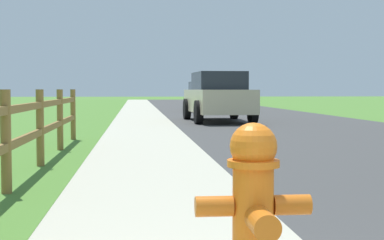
# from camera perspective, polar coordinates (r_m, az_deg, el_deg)

# --- Properties ---
(ground_plane) EXTENTS (120.00, 120.00, 0.00)m
(ground_plane) POSITION_cam_1_polar(r_m,az_deg,el_deg) (26.01, -2.98, 0.65)
(ground_plane) COLOR #48782D
(road_asphalt) EXTENTS (7.00, 66.00, 0.01)m
(road_asphalt) POSITION_cam_1_polar(r_m,az_deg,el_deg) (28.37, 3.91, 0.86)
(road_asphalt) COLOR #3B3B3B
(road_asphalt) RESTS_ON ground
(curb_concrete) EXTENTS (6.00, 66.00, 0.01)m
(curb_concrete) POSITION_cam_1_polar(r_m,az_deg,el_deg) (28.04, -9.31, 0.80)
(curb_concrete) COLOR #B1AE99
(curb_concrete) RESTS_ON ground
(grass_verge) EXTENTS (5.00, 66.00, 0.00)m
(grass_verge) POSITION_cam_1_polar(r_m,az_deg,el_deg) (28.17, -12.36, 0.78)
(grass_verge) COLOR #48782D
(grass_verge) RESTS_ON ground
(fire_hydrant) EXTENTS (0.60, 0.48, 0.94)m
(fire_hydrant) POSITION_cam_1_polar(r_m,az_deg,el_deg) (2.96, 6.17, -8.85)
(fire_hydrant) COLOR orange
(fire_hydrant) RESTS_ON ground
(rail_fence) EXTENTS (0.11, 10.91, 1.10)m
(rail_fence) POSITION_cam_1_polar(r_m,az_deg,el_deg) (7.35, -16.28, -0.67)
(rail_fence) COLOR olive
(rail_fence) RESTS_ON ground
(parked_suv_beige) EXTENTS (2.10, 4.84, 1.69)m
(parked_suv_beige) POSITION_cam_1_polar(r_m,az_deg,el_deg) (19.55, 2.59, 2.35)
(parked_suv_beige) COLOR #C6B793
(parked_suv_beige) RESTS_ON ground
(parked_car_silver) EXTENTS (2.04, 4.80, 1.49)m
(parked_car_silver) POSITION_cam_1_polar(r_m,az_deg,el_deg) (28.98, 1.43, 2.36)
(parked_car_silver) COLOR #B7BABF
(parked_car_silver) RESTS_ON ground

